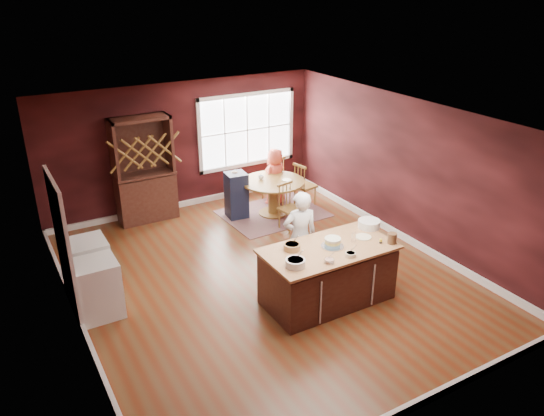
{
  "coord_description": "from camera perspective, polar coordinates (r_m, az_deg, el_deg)",
  "views": [
    {
      "loc": [
        -3.73,
        -6.73,
        4.65
      ],
      "look_at": [
        0.35,
        0.35,
        1.05
      ],
      "focal_mm": 35.0,
      "sensor_mm": 36.0,
      "label": 1
    }
  ],
  "objects": [
    {
      "name": "white_tub",
      "position": [
        8.67,
        10.4,
        -1.68
      ],
      "size": [
        0.36,
        0.36,
        0.12
      ],
      "primitive_type": "cylinder",
      "color": "silver",
      "rests_on": "kitchen_island"
    },
    {
      "name": "table_plate",
      "position": [
        11.0,
        1.59,
        3.03
      ],
      "size": [
        0.2,
        0.2,
        0.01
      ],
      "primitive_type": "cylinder",
      "color": "beige",
      "rests_on": "dining_table"
    },
    {
      "name": "chair_north",
      "position": [
        11.83,
        0.08,
        3.29
      ],
      "size": [
        0.54,
        0.53,
        1.02
      ],
      "primitive_type": null,
      "rotation": [
        0.0,
        0.0,
        3.49
      ],
      "color": "brown",
      "rests_on": "ground"
    },
    {
      "name": "chair_east",
      "position": [
        11.55,
        3.59,
        2.61
      ],
      "size": [
        0.46,
        0.48,
        0.98
      ],
      "primitive_type": null,
      "rotation": [
        0.0,
        0.0,
        1.76
      ],
      "color": "brown",
      "rests_on": "ground"
    },
    {
      "name": "table_cup",
      "position": [
        11.02,
        -1.19,
        3.3
      ],
      "size": [
        0.13,
        0.13,
        0.09
      ],
      "primitive_type": "imported",
      "rotation": [
        0.0,
        0.0,
        0.14
      ],
      "color": "white",
      "rests_on": "dining_table"
    },
    {
      "name": "hutch",
      "position": [
        10.93,
        -13.61,
        4.0
      ],
      "size": [
        1.17,
        0.49,
        2.15
      ],
      "primitive_type": "cube",
      "color": "#3D1F13",
      "rests_on": "ground"
    },
    {
      "name": "toddler",
      "position": [
        10.92,
        -4.21,
        3.11
      ],
      "size": [
        0.18,
        0.14,
        0.26
      ],
      "primitive_type": null,
      "color": "#8CA5BF",
      "rests_on": "high_chair"
    },
    {
      "name": "kitchen_island",
      "position": [
        8.21,
        6.0,
        -7.24
      ],
      "size": [
        2.01,
        1.05,
        0.92
      ],
      "color": "#3A1712",
      "rests_on": "ground"
    },
    {
      "name": "bowl_yellow",
      "position": [
        7.86,
        2.16,
        -4.18
      ],
      "size": [
        0.25,
        0.25,
        0.09
      ],
      "primitive_type": "cylinder",
      "color": "olive",
      "rests_on": "kitchen_island"
    },
    {
      "name": "rug",
      "position": [
        11.26,
        0.12,
        -0.59
      ],
      "size": [
        2.14,
        1.69,
        0.01
      ],
      "primitive_type": "cube",
      "rotation": [
        0.0,
        0.0,
        0.04
      ],
      "color": "brown",
      "rests_on": "ground"
    },
    {
      "name": "high_chair",
      "position": [
        10.96,
        -3.85,
        1.48
      ],
      "size": [
        0.45,
        0.45,
        1.01
      ],
      "primitive_type": null,
      "rotation": [
        0.0,
        0.0,
        -0.1
      ],
      "color": "black",
      "rests_on": "ground"
    },
    {
      "name": "seated_woman",
      "position": [
        11.54,
        0.34,
        3.39
      ],
      "size": [
        0.72,
        0.6,
        1.26
      ],
      "primitive_type": "imported",
      "rotation": [
        0.0,
        0.0,
        3.51
      ],
      "color": "#D04A37",
      "rests_on": "ground"
    },
    {
      "name": "bowl_pink",
      "position": [
        7.56,
        6.17,
        -5.69
      ],
      "size": [
        0.15,
        0.15,
        0.06
      ],
      "primitive_type": "cylinder",
      "color": "silver",
      "rests_on": "kitchen_island"
    },
    {
      "name": "washer",
      "position": [
        8.25,
        -18.23,
        -8.23
      ],
      "size": [
        0.61,
        0.59,
        0.89
      ],
      "primitive_type": "cube",
      "color": "white",
      "rests_on": "ground"
    },
    {
      "name": "toy_figurine",
      "position": [
        8.2,
        11.62,
        -3.5
      ],
      "size": [
        0.05,
        0.05,
        0.08
      ],
      "primitive_type": null,
      "color": "yellow",
      "rests_on": "kitchen_island"
    },
    {
      "name": "window",
      "position": [
        11.89,
        -2.72,
        8.38
      ],
      "size": [
        2.36,
        0.1,
        1.66
      ],
      "primitive_type": null,
      "color": "white",
      "rests_on": "room_shell"
    },
    {
      "name": "layer_cake",
      "position": [
        7.98,
        6.53,
        -3.69
      ],
      "size": [
        0.34,
        0.34,
        0.14
      ],
      "primitive_type": null,
      "color": "beige",
      "rests_on": "kitchen_island"
    },
    {
      "name": "baker",
      "position": [
        8.56,
        3.03,
        -3.12
      ],
      "size": [
        0.65,
        0.51,
        1.57
      ],
      "primitive_type": "imported",
      "rotation": [
        0.0,
        0.0,
        2.89
      ],
      "color": "white",
      "rests_on": "ground"
    },
    {
      "name": "chair_south",
      "position": [
        10.42,
        1.98,
        0.12
      ],
      "size": [
        0.46,
        0.44,
        0.94
      ],
      "primitive_type": null,
      "rotation": [
        0.0,
        0.0,
        0.18
      ],
      "color": "brown",
      "rests_on": "ground"
    },
    {
      "name": "room_shell",
      "position": [
        8.37,
        -0.86,
        0.56
      ],
      "size": [
        7.0,
        7.0,
        7.0
      ],
      "color": "#632A13",
      "rests_on": "ground"
    },
    {
      "name": "bowl_blue",
      "position": [
        7.43,
        2.53,
        -5.92
      ],
      "size": [
        0.28,
        0.28,
        0.11
      ],
      "primitive_type": "cylinder",
      "color": "white",
      "rests_on": "kitchen_island"
    },
    {
      "name": "bowl_olive",
      "position": [
        7.77,
        8.45,
        -4.96
      ],
      "size": [
        0.16,
        0.16,
        0.06
      ],
      "primitive_type": "cylinder",
      "color": "silver",
      "rests_on": "kitchen_island"
    },
    {
      "name": "dinner_plate",
      "position": [
        8.34,
        9.8,
        -3.1
      ],
      "size": [
        0.25,
        0.25,
        0.02
      ],
      "primitive_type": "cylinder",
      "color": "white",
      "rests_on": "kitchen_island"
    },
    {
      "name": "drinking_glass",
      "position": [
        8.18,
        8.79,
        -3.12
      ],
      "size": [
        0.07,
        0.07,
        0.14
      ],
      "primitive_type": "cylinder",
      "color": "white",
      "rests_on": "kitchen_island"
    },
    {
      "name": "doorway",
      "position": [
        8.21,
        -21.48,
        -4.21
      ],
      "size": [
        0.08,
        1.26,
        2.13
      ],
      "primitive_type": null,
      "color": "white",
      "rests_on": "room_shell"
    },
    {
      "name": "dining_table",
      "position": [
        11.05,
        0.13,
        1.91
      ],
      "size": [
        1.31,
        1.31,
        0.75
      ],
      "color": "olive",
      "rests_on": "ground"
    },
    {
      "name": "dryer",
      "position": [
        8.79,
        -19.19,
        -6.13
      ],
      "size": [
        0.64,
        0.62,
        0.93
      ],
      "primitive_type": "cube",
      "color": "white",
      "rests_on": "ground"
    },
    {
      "name": "stoneware_crock",
      "position": [
        8.22,
        12.79,
        -3.19
      ],
      "size": [
        0.14,
        0.14,
        0.17
      ],
      "primitive_type": "cylinder",
      "color": "brown",
      "rests_on": "kitchen_island"
    }
  ]
}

